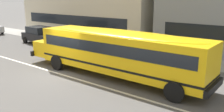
{
  "coord_description": "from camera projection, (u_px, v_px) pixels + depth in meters",
  "views": [
    {
      "loc": [
        10.97,
        -8.85,
        4.51
      ],
      "look_at": [
        3.26,
        0.84,
        1.45
      ],
      "focal_mm": 39.07,
      "sensor_mm": 36.0,
      "label": 1
    }
  ],
  "objects": [
    {
      "name": "parked_car_black_by_lamppost",
      "position": [
        39.0,
        35.0,
        23.55
      ],
      "size": [
        3.99,
        2.06,
        1.64
      ],
      "rotation": [
        0.0,
        0.0,
        -0.06
      ],
      "color": "black",
      "rests_on": "ground_plane"
    },
    {
      "name": "school_bus",
      "position": [
        115.0,
        49.0,
        13.64
      ],
      "size": [
        12.01,
        2.84,
        2.68
      ],
      "rotation": [
        0.0,
        0.0,
        3.15
      ],
      "color": "yellow",
      "rests_on": "ground_plane"
    },
    {
      "name": "ground_plane",
      "position": [
        60.0,
        74.0,
        14.44
      ],
      "size": [
        400.0,
        400.0,
        0.0
      ],
      "primitive_type": "plane",
      "color": "#54514F"
    },
    {
      "name": "sidewalk_far",
      "position": [
        134.0,
        51.0,
        20.4
      ],
      "size": [
        120.0,
        3.0,
        0.01
      ],
      "primitive_type": "cube",
      "color": "gray",
      "rests_on": "ground_plane"
    },
    {
      "name": "lane_centreline",
      "position": [
        60.0,
        74.0,
        14.44
      ],
      "size": [
        110.0,
        0.16,
        0.01
      ],
      "primitive_type": "cube",
      "color": "silver",
      "rests_on": "ground_plane"
    }
  ]
}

